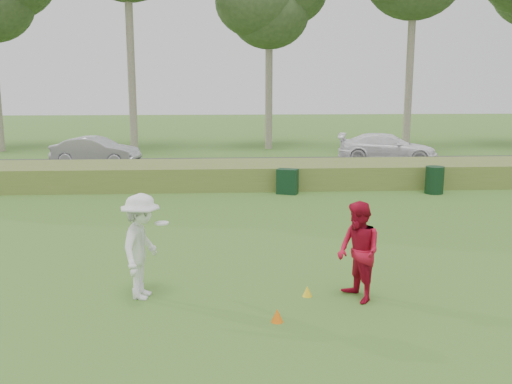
{
  "coord_description": "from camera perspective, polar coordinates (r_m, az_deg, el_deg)",
  "views": [
    {
      "loc": [
        -0.86,
        -10.57,
        4.17
      ],
      "look_at": [
        0.0,
        4.0,
        1.3
      ],
      "focal_mm": 40.0,
      "sensor_mm": 36.0,
      "label": 1
    }
  ],
  "objects": [
    {
      "name": "cone_yellow",
      "position": [
        11.39,
        5.15,
        -9.85
      ],
      "size": [
        0.19,
        0.19,
        0.21
      ],
      "primitive_type": "cone",
      "color": "yellow",
      "rests_on": "ground"
    },
    {
      "name": "player_white",
      "position": [
        11.22,
        -11.37,
        -5.36
      ],
      "size": [
        1.04,
        1.45,
        2.06
      ],
      "rotation": [
        0.0,
        0.0,
        1.38
      ],
      "color": "white",
      "rests_on": "ground"
    },
    {
      "name": "ground",
      "position": [
        11.4,
        1.21,
        -10.34
      ],
      "size": [
        120.0,
        120.0,
        0.0
      ],
      "primitive_type": "plane",
      "color": "#396A23",
      "rests_on": "ground"
    },
    {
      "name": "car_right",
      "position": [
        29.88,
        13.0,
        4.33
      ],
      "size": [
        5.31,
        3.27,
        1.44
      ],
      "primitive_type": "imported",
      "rotation": [
        0.0,
        0.0,
        1.3
      ],
      "color": "white",
      "rests_on": "park_road"
    },
    {
      "name": "tree_4",
      "position": [
        35.47,
        1.33,
        18.29
      ],
      "size": [
        6.24,
        6.24,
        11.5
      ],
      "color": "gray",
      "rests_on": "ground"
    },
    {
      "name": "cone_orange",
      "position": [
        10.22,
        2.13,
        -12.24
      ],
      "size": [
        0.22,
        0.22,
        0.24
      ],
      "primitive_type": "cone",
      "color": "orange",
      "rests_on": "ground"
    },
    {
      "name": "trash_bin",
      "position": [
        22.27,
        17.42,
        1.15
      ],
      "size": [
        0.71,
        0.71,
        1.02
      ],
      "primitive_type": "cylinder",
      "rotation": [
        0.0,
        0.0,
        -0.05
      ],
      "color": "black",
      "rests_on": "ground"
    },
    {
      "name": "car_mid",
      "position": [
        29.06,
        -15.72,
        3.96
      ],
      "size": [
        4.42,
        2.25,
        1.39
      ],
      "primitive_type": "imported",
      "rotation": [
        0.0,
        0.0,
        1.38
      ],
      "color": "#B6B6BB",
      "rests_on": "park_road"
    },
    {
      "name": "park_road",
      "position": [
        27.9,
        -1.58,
        2.59
      ],
      "size": [
        80.0,
        6.0,
        0.06
      ],
      "primitive_type": "cube",
      "color": "#2D2D2D",
      "rests_on": "ground"
    },
    {
      "name": "reed_strip",
      "position": [
        22.9,
        -1.19,
        1.77
      ],
      "size": [
        80.0,
        3.0,
        0.9
      ],
      "primitive_type": "cube",
      "color": "#5C712D",
      "rests_on": "ground"
    },
    {
      "name": "player_red",
      "position": [
        11.05,
        10.22,
        -5.92
      ],
      "size": [
        0.99,
        1.12,
        1.93
      ],
      "primitive_type": "imported",
      "rotation": [
        0.0,
        0.0,
        -1.24
      ],
      "color": "#B30F2A",
      "rests_on": "ground"
    },
    {
      "name": "utility_cabinet",
      "position": [
        21.22,
        3.17,
        1.06
      ],
      "size": [
        0.87,
        0.71,
        0.94
      ],
      "primitive_type": "cube",
      "rotation": [
        0.0,
        0.0,
        -0.37
      ],
      "color": "black",
      "rests_on": "ground"
    }
  ]
}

